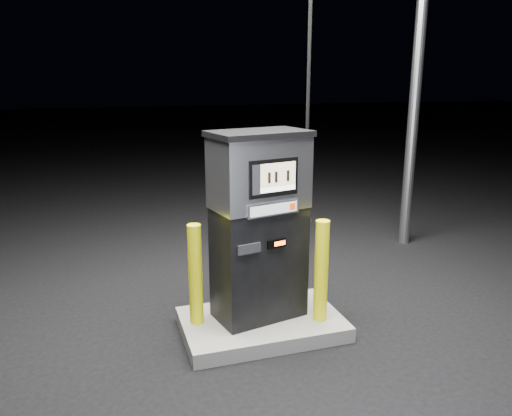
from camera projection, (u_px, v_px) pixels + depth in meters
name	position (u px, v px, depth m)	size (l,w,h in m)	color
ground	(262.00, 331.00, 5.10)	(80.00, 80.00, 0.00)	black
pump_island	(262.00, 324.00, 5.08)	(1.60, 1.00, 0.15)	slate
fuel_dispenser	(259.00, 225.00, 4.88)	(1.08, 0.74, 3.90)	black
bollard_left	(195.00, 275.00, 4.84)	(0.14, 0.14, 1.01)	#FDFB0E
bollard_right	(321.00, 271.00, 4.90)	(0.14, 0.14, 1.03)	#FDFB0E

